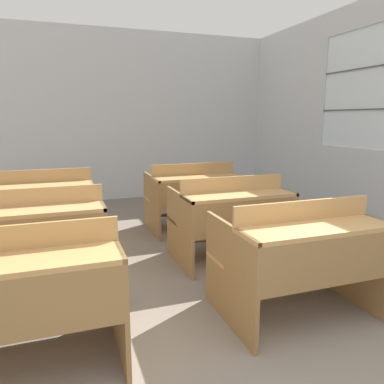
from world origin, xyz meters
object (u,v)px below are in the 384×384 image
bench_second_left (38,234)px  bench_second_right (231,216)px  bench_front_right (299,255)px  bench_third_left (43,205)px  bench_third_right (193,194)px  bench_front_left (22,293)px

bench_second_left → bench_second_right: 1.80m
bench_front_right → bench_third_left: same height
bench_second_right → bench_third_right: size_ratio=1.00×
bench_front_left → bench_third_left: (0.03, 2.30, 0.00)m
bench_third_left → bench_front_right: bearing=-52.2°
bench_third_left → bench_third_right: bearing=-0.9°
bench_second_right → bench_second_left: bearing=-179.9°
bench_front_right → bench_second_right: 1.14m
bench_front_right → bench_second_right: same height
bench_front_left → bench_second_left: (0.03, 1.13, 0.00)m
bench_second_right → bench_third_left: (-1.79, 1.16, 0.00)m
bench_second_right → bench_third_left: size_ratio=1.00×
bench_front_left → bench_front_right: 1.83m
bench_third_left → bench_third_right: size_ratio=1.00×
bench_second_right → bench_third_left: 2.14m
bench_second_left → bench_third_left: (0.00, 1.17, 0.00)m
bench_front_right → bench_second_right: (0.00, 1.14, 0.00)m
bench_second_left → bench_front_left: bearing=-91.7°
bench_front_right → bench_third_left: bearing=127.8°
bench_front_left → bench_third_right: size_ratio=1.00×
bench_front_left → bench_second_right: bearing=31.8°
bench_second_left → bench_front_right: bearing=-32.5°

